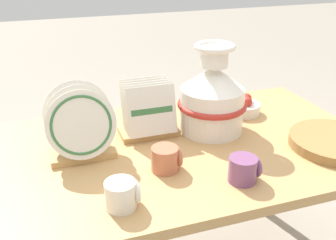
# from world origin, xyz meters

# --- Properties ---
(display_table) EXTENTS (1.53, 0.84, 0.74)m
(display_table) POSITION_xyz_m (0.00, 0.00, 0.66)
(display_table) COLOR tan
(display_table) RESTS_ON ground_plane
(ceramic_vase) EXTENTS (0.27, 0.27, 0.35)m
(ceramic_vase) POSITION_xyz_m (0.21, 0.08, 0.88)
(ceramic_vase) COLOR white
(ceramic_vase) RESTS_ON display_table
(dish_rack_round_plates) EXTENTS (0.23, 0.16, 0.25)m
(dish_rack_round_plates) POSITION_xyz_m (-0.30, 0.03, 0.84)
(dish_rack_round_plates) COLOR tan
(dish_rack_round_plates) RESTS_ON display_table
(dish_rack_square_plates) EXTENTS (0.22, 0.15, 0.21)m
(dish_rack_square_plates) POSITION_xyz_m (-0.03, 0.13, 0.82)
(dish_rack_square_plates) COLOR tan
(dish_rack_square_plates) RESTS_ON display_table
(wicker_charger_stack) EXTENTS (0.33, 0.33, 0.04)m
(wicker_charger_stack) POSITION_xyz_m (0.58, -0.19, 0.76)
(wicker_charger_stack) COLOR olive
(wicker_charger_stack) RESTS_ON display_table
(mug_plum_glaze) EXTENTS (0.10, 0.09, 0.08)m
(mug_plum_glaze) POSITION_xyz_m (0.15, -0.28, 0.78)
(mug_plum_glaze) COLOR #7A4770
(mug_plum_glaze) RESTS_ON display_table
(mug_terracotta_glaze) EXTENTS (0.10, 0.09, 0.08)m
(mug_terracotta_glaze) POSITION_xyz_m (-0.05, -0.14, 0.78)
(mug_terracotta_glaze) COLOR #B76647
(mug_terracotta_glaze) RESTS_ON display_table
(mug_cream_glaze) EXTENTS (0.10, 0.09, 0.08)m
(mug_cream_glaze) POSITION_xyz_m (-0.23, -0.29, 0.78)
(mug_cream_glaze) COLOR silver
(mug_cream_glaze) RESTS_ON display_table
(fruit_bowl) EXTENTS (0.15, 0.15, 0.08)m
(fruit_bowl) POSITION_xyz_m (0.41, 0.19, 0.77)
(fruit_bowl) COLOR silver
(fruit_bowl) RESTS_ON display_table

